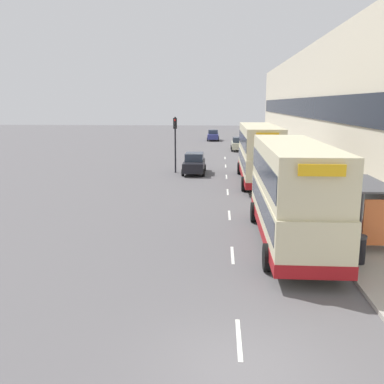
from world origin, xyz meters
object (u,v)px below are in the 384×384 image
at_px(litter_bin, 358,249).
at_px(car_2, 194,163).
at_px(double_decker_bus_ahead, 259,152).
at_px(car_0, 213,135).
at_px(car_1, 239,144).
at_px(bus_shelter, 370,201).
at_px(double_decker_bus_near, 292,191).
at_px(pedestrian_at_shelter, 349,200).
at_px(traffic_light_far_kerb, 175,135).

bearing_deg(litter_bin, car_2, 109.16).
distance_m(double_decker_bus_ahead, car_2, 6.60).
xyz_separation_m(car_0, car_1, (3.56, -15.00, -0.00)).
distance_m(bus_shelter, litter_bin, 3.18).
distance_m(double_decker_bus_near, litter_bin, 3.62).
height_order(car_1, pedestrian_at_shelter, pedestrian_at_shelter).
distance_m(car_0, car_2, 33.66).
bearing_deg(double_decker_bus_ahead, car_2, 142.58).
distance_m(bus_shelter, car_0, 52.52).
bearing_deg(car_0, pedestrian_at_shelter, 99.47).
xyz_separation_m(double_decker_bus_near, car_2, (-5.22, 18.53, -1.42)).
bearing_deg(traffic_light_far_kerb, bus_shelter, -61.36).
height_order(car_2, pedestrian_at_shelter, car_2).
bearing_deg(pedestrian_at_shelter, bus_shelter, -95.90).
height_order(double_decker_bus_ahead, traffic_light_far_kerb, traffic_light_far_kerb).
relative_size(bus_shelter, litter_bin, 4.00).
distance_m(double_decker_bus_near, car_0, 52.36).
bearing_deg(bus_shelter, double_decker_bus_near, -176.57).
bearing_deg(traffic_light_far_kerb, car_0, 85.41).
height_order(double_decker_bus_ahead, car_0, double_decker_bus_ahead).
bearing_deg(car_0, bus_shelter, 98.21).
height_order(double_decker_bus_near, double_decker_bus_ahead, same).
distance_m(bus_shelter, car_2, 20.24).
bearing_deg(car_0, double_decker_bus_near, 94.60).
bearing_deg(car_1, bus_shelter, -83.92).
bearing_deg(litter_bin, car_0, 96.55).
bearing_deg(bus_shelter, car_2, 114.93).
xyz_separation_m(bus_shelter, pedestrian_at_shelter, (0.45, 4.35, -0.93)).
bearing_deg(bus_shelter, car_1, 96.08).
distance_m(car_1, car_2, 19.20).
distance_m(car_0, car_1, 15.41).
bearing_deg(litter_bin, car_1, 93.92).
bearing_deg(car_0, litter_bin, 96.55).
bearing_deg(traffic_light_far_kerb, car_2, -10.01).
height_order(pedestrian_at_shelter, litter_bin, pedestrian_at_shelter).
xyz_separation_m(bus_shelter, car_0, (-7.49, 51.98, -1.02)).
height_order(double_decker_bus_ahead, car_1, double_decker_bus_ahead).
xyz_separation_m(bus_shelter, double_decker_bus_near, (-3.30, -0.20, 0.41)).
xyz_separation_m(double_decker_bus_near, pedestrian_at_shelter, (3.75, 4.55, -1.34)).
bearing_deg(traffic_light_far_kerb, double_decker_bus_ahead, -31.86).
xyz_separation_m(double_decker_bus_near, litter_bin, (2.08, -2.48, -1.61)).
bearing_deg(car_2, traffic_light_far_kerb, -10.01).
xyz_separation_m(double_decker_bus_near, car_0, (-4.20, 52.17, -1.43)).
xyz_separation_m(double_decker_bus_ahead, litter_bin, (2.18, -17.10, -1.62)).
xyz_separation_m(car_0, pedestrian_at_shelter, (7.94, -47.62, 0.09)).
bearing_deg(bus_shelter, litter_bin, -114.51).
distance_m(double_decker_bus_near, car_1, 37.21).
bearing_deg(traffic_light_far_kerb, double_decker_bus_near, -69.93).
xyz_separation_m(double_decker_bus_near, car_1, (-0.64, 37.18, -1.43)).
bearing_deg(pedestrian_at_shelter, litter_bin, -103.38).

